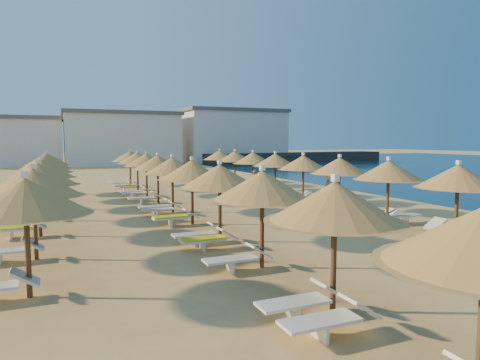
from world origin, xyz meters
name	(u,v)px	position (x,y,z in m)	size (l,w,h in m)	color
ground	(262,218)	(0.00, 0.00, 0.00)	(220.00, 220.00, 0.00)	#DEB461
jetty	(297,157)	(25.72, 40.41, 0.75)	(30.00, 4.00, 1.50)	black
hotel_blocks	(134,138)	(1.88, 45.62, 3.70)	(47.57, 10.56, 8.10)	white
parasol_row_east	(320,165)	(3.94, 1.50, 2.15)	(2.78, 31.54, 2.73)	brown
parasol_row_west	(181,169)	(-3.17, 1.50, 2.15)	(2.78, 31.54, 2.73)	brown
parasol_row_inland	(41,170)	(-8.72, 3.10, 2.15)	(2.78, 21.95, 2.73)	brown
loungers	(215,207)	(-1.55, 1.68, 0.34)	(15.87, 29.31, 0.66)	white
beachgoer_c	(255,182)	(3.19, 7.62, 0.77)	(0.90, 0.38, 1.54)	tan
beachgoer_a	(328,190)	(4.78, 2.04, 0.82)	(0.60, 0.39, 1.64)	tan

